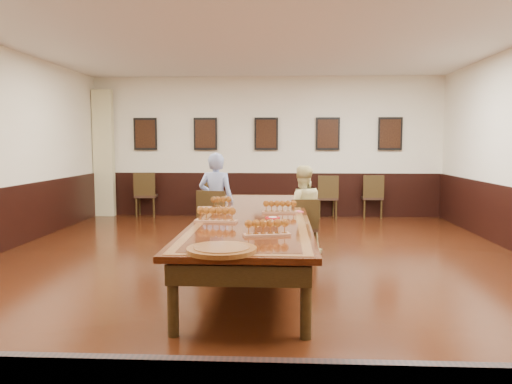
# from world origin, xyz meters

# --- Properties ---
(floor) EXTENTS (8.00, 10.00, 0.02)m
(floor) POSITION_xyz_m (0.00, 0.00, -0.01)
(floor) COLOR black
(floor) RESTS_ON ground
(ceiling) EXTENTS (8.00, 10.00, 0.02)m
(ceiling) POSITION_xyz_m (0.00, 0.00, 3.21)
(ceiling) COLOR white
(ceiling) RESTS_ON floor
(wall_back) EXTENTS (8.00, 0.02, 3.20)m
(wall_back) POSITION_xyz_m (0.00, 5.01, 1.60)
(wall_back) COLOR #F2EACB
(wall_back) RESTS_ON floor
(wall_front) EXTENTS (8.00, 0.02, 3.20)m
(wall_front) POSITION_xyz_m (0.00, -5.01, 1.60)
(wall_front) COLOR #F2EACB
(wall_front) RESTS_ON floor
(chair_man) EXTENTS (0.51, 0.55, 0.97)m
(chair_man) POSITION_xyz_m (-0.69, 1.18, 0.48)
(chair_man) COLOR black
(chair_man) RESTS_ON floor
(chair_woman) EXTENTS (0.46, 0.49, 0.87)m
(chair_woman) POSITION_xyz_m (0.68, 0.96, 0.43)
(chair_woman) COLOR black
(chair_woman) RESTS_ON floor
(spare_chair_a) EXTENTS (0.53, 0.57, 1.03)m
(spare_chair_a) POSITION_xyz_m (-2.76, 4.77, 0.51)
(spare_chair_a) COLOR black
(spare_chair_a) RESTS_ON floor
(spare_chair_b) EXTENTS (0.46, 0.50, 0.86)m
(spare_chair_b) POSITION_xyz_m (-1.26, 4.62, 0.43)
(spare_chair_b) COLOR black
(spare_chair_b) RESTS_ON floor
(spare_chair_c) EXTENTS (0.48, 0.52, 0.97)m
(spare_chair_c) POSITION_xyz_m (1.37, 4.72, 0.49)
(spare_chair_c) COLOR black
(spare_chair_c) RESTS_ON floor
(spare_chair_d) EXTENTS (0.47, 0.51, 0.98)m
(spare_chair_d) POSITION_xyz_m (2.41, 4.84, 0.49)
(spare_chair_d) COLOR black
(spare_chair_d) RESTS_ON floor
(person_man) EXTENTS (0.61, 0.44, 1.54)m
(person_man) POSITION_xyz_m (-0.67, 1.28, 0.77)
(person_man) COLOR #445DAC
(person_man) RESTS_ON floor
(person_woman) EXTENTS (0.73, 0.60, 1.35)m
(person_woman) POSITION_xyz_m (0.67, 1.05, 0.68)
(person_woman) COLOR #EDDE94
(person_woman) RESTS_ON floor
(pink_phone) EXTENTS (0.13, 0.16, 0.01)m
(pink_phone) POSITION_xyz_m (0.60, 0.29, 0.76)
(pink_phone) COLOR #F3516E
(pink_phone) RESTS_ON conference_table
(curtain) EXTENTS (0.45, 0.18, 2.90)m
(curtain) POSITION_xyz_m (-3.75, 4.82, 1.45)
(curtain) COLOR beige
(curtain) RESTS_ON floor
(wainscoting) EXTENTS (8.00, 10.00, 1.00)m
(wainscoting) POSITION_xyz_m (0.00, 0.00, 0.50)
(wainscoting) COLOR black
(wainscoting) RESTS_ON floor
(conference_table) EXTENTS (1.40, 5.00, 0.76)m
(conference_table) POSITION_xyz_m (0.00, 0.00, 0.61)
(conference_table) COLOR black
(conference_table) RESTS_ON floor
(posters) EXTENTS (6.14, 0.04, 0.74)m
(posters) POSITION_xyz_m (0.00, 4.94, 1.90)
(posters) COLOR black
(posters) RESTS_ON wall_back
(flight_a) EXTENTS (0.51, 0.21, 0.18)m
(flight_a) POSITION_xyz_m (-0.55, 0.50, 0.84)
(flight_a) COLOR #925C3D
(flight_a) RESTS_ON conference_table
(flight_b) EXTENTS (0.48, 0.19, 0.18)m
(flight_b) POSITION_xyz_m (0.34, 0.12, 0.83)
(flight_b) COLOR #925C3D
(flight_b) RESTS_ON conference_table
(flight_c) EXTENTS (0.52, 0.21, 0.19)m
(flight_c) POSITION_xyz_m (-0.41, -0.69, 0.84)
(flight_c) COLOR #925C3D
(flight_c) RESTS_ON conference_table
(flight_d) EXTENTS (0.49, 0.25, 0.18)m
(flight_d) POSITION_xyz_m (0.22, -1.54, 0.83)
(flight_d) COLOR #925C3D
(flight_d) RESTS_ON conference_table
(red_plate_grp) EXTENTS (0.18, 0.18, 0.02)m
(red_plate_grp) POSITION_xyz_m (0.25, -0.35, 0.76)
(red_plate_grp) COLOR #AF0B14
(red_plate_grp) RESTS_ON conference_table
(carved_platter) EXTENTS (0.67, 0.67, 0.05)m
(carved_platter) POSITION_xyz_m (-0.15, -2.30, 0.77)
(carved_platter) COLOR #5C3012
(carved_platter) RESTS_ON conference_table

